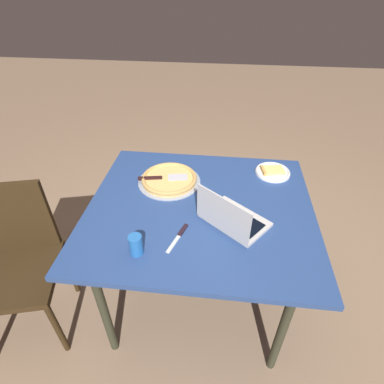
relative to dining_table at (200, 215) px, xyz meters
The scene contains 8 objects.
ground_plane 0.70m from the dining_table, ahead, with size 12.00×12.00×0.00m, color #8C7056.
dining_table is the anchor object (origin of this frame).
laptop 0.24m from the dining_table, 142.95° to the left, with size 0.40×0.38×0.22m.
pizza_plate 0.58m from the dining_table, 138.66° to the right, with size 0.22×0.22×0.04m.
pizza_tray 0.31m from the dining_table, 44.88° to the right, with size 0.39×0.39×0.04m.
table_knife 0.26m from the dining_table, 71.21° to the left, with size 0.08×0.20×0.01m.
drink_cup 0.47m from the dining_table, 54.64° to the left, with size 0.06×0.06×0.10m.
chair_near 1.07m from the dining_table, 15.33° to the left, with size 0.55×0.55×0.95m.
Camera 1 is at (-0.10, 1.29, 1.86)m, focal length 28.30 mm.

